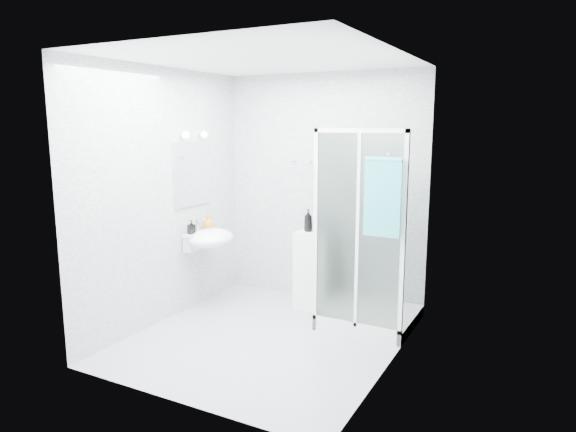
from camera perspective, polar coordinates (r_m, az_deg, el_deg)
The scene contains 12 objects.
room at distance 4.71m, azimuth -2.52°, elevation 1.18°, with size 2.40×2.60×2.60m.
shower_enclosure at distance 5.32m, azimuth 8.08°, elevation -7.31°, with size 0.90×0.95×2.00m.
wall_basin at distance 5.71m, azimuth -8.77°, elevation -2.47°, with size 0.46×0.56×0.35m.
mirror at distance 5.72m, azimuth -10.58°, elevation 4.63°, with size 0.02×0.60×0.70m, color white.
vanity_lights at distance 5.67m, azimuth -10.32°, elevation 8.84°, with size 0.10×0.40×0.08m.
wall_hooks at distance 5.90m, azimuth 1.52°, elevation 6.13°, with size 0.23×0.06×0.03m.
storage_cabinet at distance 5.78m, azimuth 2.93°, elevation -5.93°, with size 0.37×0.39×0.87m.
hand_towel at distance 4.63m, azimuth 10.47°, elevation 2.26°, with size 0.34×0.05×0.71m.
shampoo_bottle_a at distance 5.65m, azimuth 2.26°, elevation -0.48°, with size 0.10×0.10×0.25m, color black.
shampoo_bottle_b at distance 5.65m, azimuth 3.52°, elevation -0.58°, with size 0.11×0.11×0.23m, color #0A0F40.
soap_dispenser_orange at distance 5.86m, azimuth -8.83°, elevation -0.66°, with size 0.13×0.13×0.17m, color #C56D17.
soap_dispenser_black at distance 5.65m, azimuth -10.69°, elevation -1.22°, with size 0.07×0.07×0.15m, color black.
Camera 1 is at (2.35, -4.02, 2.04)m, focal length 32.00 mm.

